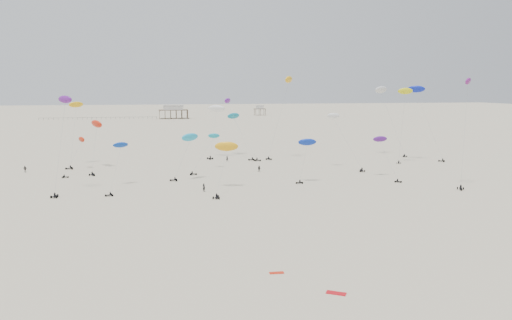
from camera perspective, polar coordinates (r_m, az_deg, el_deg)
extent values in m
plane|color=beige|center=(218.84, -5.61, 2.36)|extent=(900.00, 900.00, 0.00)
cube|color=brown|center=(367.23, -9.43, 5.66)|extent=(21.00, 13.00, 0.30)
cube|color=silver|center=(367.16, -9.43, 5.93)|extent=(14.00, 8.40, 3.20)
cube|color=#B2B2AD|center=(367.09, -9.44, 6.20)|extent=(15.00, 9.00, 0.30)
cube|color=brown|center=(405.15, 0.44, 5.87)|extent=(9.00, 7.00, 0.30)
cube|color=silver|center=(405.10, 0.44, 6.06)|extent=(5.60, 4.20, 2.40)
cube|color=#B2B2AD|center=(405.04, 0.44, 6.25)|extent=(6.00, 4.50, 0.30)
cube|color=black|center=(369.68, -17.52, 4.67)|extent=(80.00, 0.10, 0.10)
cylinder|color=gray|center=(127.28, 14.94, -0.02)|extent=(0.03, 0.03, 12.22)
ellipsoid|color=#57198B|center=(130.53, 13.99, 2.35)|extent=(3.80, 1.65, 1.90)
cylinder|color=gray|center=(139.92, 10.38, 1.94)|extent=(0.03, 0.03, 16.89)
ellipsoid|color=white|center=(142.79, 8.84, 5.02)|extent=(3.84, 2.12, 1.80)
cylinder|color=gray|center=(114.11, -15.78, -1.03)|extent=(0.03, 0.03, 14.80)
ellipsoid|color=#0D3DB0|center=(119.46, -15.22, 1.68)|extent=(3.89, 2.71, 1.75)
cylinder|color=gray|center=(120.54, 22.72, 2.64)|extent=(0.03, 0.03, 22.99)
ellipsoid|color=#79167B|center=(122.44, 23.07, 8.29)|extent=(3.59, 3.66, 1.84)
cylinder|color=gray|center=(157.48, 2.63, 4.61)|extent=(0.03, 0.03, 24.52)
ellipsoid|color=#F7AF14|center=(159.46, 3.76, 9.17)|extent=(4.39, 5.09, 2.45)
cylinder|color=gray|center=(113.23, -21.46, 1.37)|extent=(0.03, 0.03, 20.11)
ellipsoid|color=#6D1B97|center=(116.15, -20.99, 6.49)|extent=(3.81, 3.21, 1.82)
cylinder|color=gray|center=(141.55, -17.95, 1.20)|extent=(0.03, 0.03, 18.16)
ellipsoid|color=red|center=(148.26, -17.75, 3.95)|extent=(4.95, 5.82, 2.73)
cylinder|color=gray|center=(140.62, -20.11, 0.25)|extent=(0.03, 0.03, 16.32)
ellipsoid|color=red|center=(147.13, -19.32, 2.24)|extent=(2.76, 3.59, 1.68)
cylinder|color=gray|center=(160.19, -4.92, 2.98)|extent=(0.03, 0.03, 15.29)
ellipsoid|color=white|center=(162.60, -4.54, 5.87)|extent=(6.00, 4.29, 2.79)
cylinder|color=gray|center=(160.58, -1.93, 3.50)|extent=(0.03, 0.03, 22.63)
ellipsoid|color=#721C9F|center=(166.70, -3.28, 6.79)|extent=(3.36, 4.01, 1.92)
cylinder|color=gray|center=(151.63, -20.19, 2.58)|extent=(0.03, 0.03, 19.04)
ellipsoid|color=yellow|center=(156.07, -19.88, 5.98)|extent=(4.68, 3.90, 2.17)
cylinder|color=gray|center=(135.35, -5.99, 0.63)|extent=(0.03, 0.03, 14.82)
ellipsoid|color=#1798B3|center=(140.41, -4.85, 2.78)|extent=(3.37, 1.60, 1.60)
cylinder|color=gray|center=(118.82, 5.42, -0.35)|extent=(0.03, 0.03, 8.71)
ellipsoid|color=#0E30B9|center=(119.32, 5.87, 2.05)|extent=(4.57, 2.38, 2.20)
cylinder|color=gray|center=(122.71, -8.45, 0.06)|extent=(0.03, 0.03, 9.91)
ellipsoid|color=#1CA5D8|center=(122.83, -7.57, 2.60)|extent=(5.17, 4.36, 2.44)
cylinder|color=gray|center=(159.78, -1.25, 2.55)|extent=(0.03, 0.03, 19.49)
ellipsoid|color=teal|center=(166.12, -2.59, 5.07)|extent=(5.32, 4.26, 2.47)
cylinder|color=gray|center=(170.87, 15.34, 4.05)|extent=(0.03, 0.03, 22.09)
ellipsoid|color=silver|center=(172.56, 14.09, 7.81)|extent=(6.05, 4.62, 2.81)
cylinder|color=gray|center=(154.82, 16.34, 3.57)|extent=(0.03, 0.03, 20.14)
ellipsoid|color=yellow|center=(155.60, 16.70, 7.56)|extent=(4.73, 2.36, 2.26)
cylinder|color=gray|center=(161.87, 19.16, 3.71)|extent=(0.03, 0.03, 22.07)
ellipsoid|color=#0E20B8|center=(162.04, 17.83, 7.72)|extent=(5.87, 4.26, 2.68)
cylinder|color=gray|center=(107.48, -3.92, -1.34)|extent=(0.03, 0.03, 14.09)
ellipsoid|color=#FAAD15|center=(112.56, -3.40, 1.57)|extent=(5.60, 3.06, 2.63)
imported|color=black|center=(109.82, -5.97, -3.60)|extent=(0.91, 0.93, 2.12)
imported|color=black|center=(134.27, 0.37, -1.37)|extent=(1.14, 0.94, 2.02)
imported|color=black|center=(147.32, -24.87, -1.28)|extent=(1.36, 0.95, 2.08)
imported|color=black|center=(153.82, -3.32, -0.14)|extent=(0.85, 0.71, 2.00)
cube|color=red|center=(57.80, 9.14, -14.83)|extent=(2.35, 1.91, 0.08)
cube|color=red|center=(62.83, 2.37, -12.79)|extent=(1.83, 0.80, 0.07)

